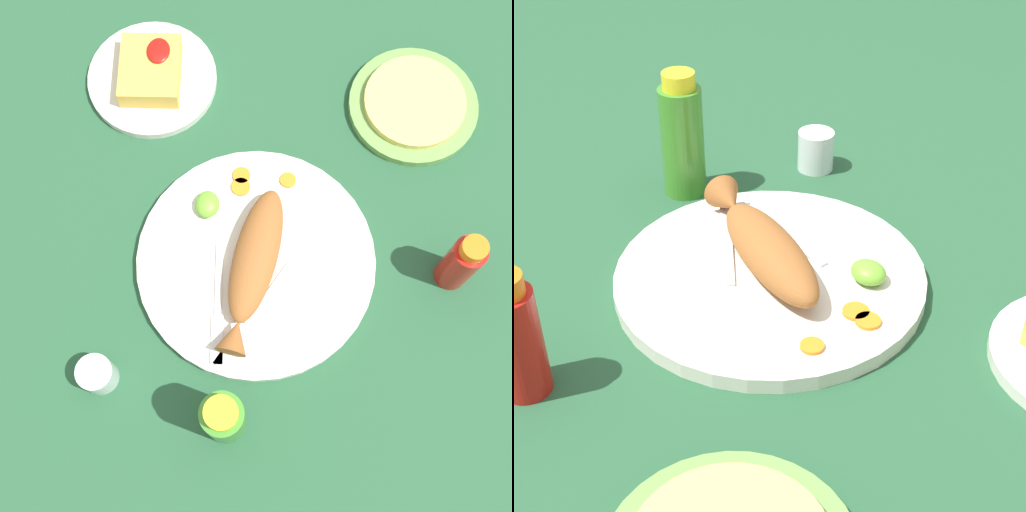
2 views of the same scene
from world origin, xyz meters
The scene contains 16 objects.
ground_plane centered at (0.00, 0.00, 0.00)m, with size 4.00×4.00×0.00m, color #235133.
main_plate centered at (0.00, 0.00, 0.01)m, with size 0.35×0.35×0.02m, color silver.
fried_fish centered at (-0.01, 0.00, 0.04)m, with size 0.25×0.11×0.05m.
fork_near centered at (-0.09, 0.01, 0.02)m, with size 0.16×0.11×0.00m.
fork_far centered at (-0.07, 0.05, 0.02)m, with size 0.19×0.02×0.00m.
carrot_slice_near centered at (0.13, -0.05, 0.02)m, with size 0.02×0.02×0.00m, color orange.
carrot_slice_mid centered at (0.11, 0.03, 0.02)m, with size 0.03×0.03×0.00m, color orange.
carrot_slice_far centered at (0.13, 0.02, 0.02)m, with size 0.03×0.03×0.00m, color orange.
lime_wedge_main centered at (0.08, 0.07, 0.03)m, with size 0.04×0.04×0.02m, color #6BB233.
hot_sauce_bottle_red centered at (-0.01, -0.29, 0.06)m, with size 0.05×0.05×0.13m.
hot_sauce_bottle_green centered at (-0.23, 0.04, 0.08)m, with size 0.06×0.06×0.17m.
salt_cup centered at (-0.17, 0.21, 0.02)m, with size 0.05×0.05×0.06m.
side_plate_fries centered at (0.30, 0.17, 0.01)m, with size 0.21×0.21×0.01m, color silver.
fries_pile centered at (0.30, 0.17, 0.03)m, with size 0.11×0.09×0.04m.
tortilla_plate centered at (0.26, -0.24, 0.01)m, with size 0.20×0.20×0.01m, color #6B9E4C.
tortilla_stack centered at (0.26, -0.24, 0.02)m, with size 0.16×0.16×0.01m, color #E0C666.
Camera 1 is at (-0.30, -0.01, 1.01)m, focal length 50.00 mm.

